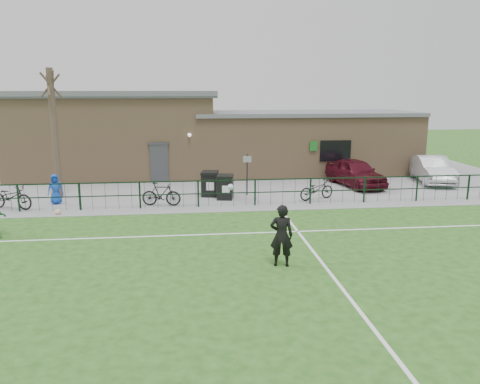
{
  "coord_description": "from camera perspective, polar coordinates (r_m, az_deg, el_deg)",
  "views": [
    {
      "loc": [
        -1.87,
        -11.92,
        5.05
      ],
      "look_at": [
        0.0,
        5.0,
        1.3
      ],
      "focal_mm": 35.0,
      "sensor_mm": 36.0,
      "label": 1
    }
  ],
  "objects": [
    {
      "name": "bare_tree",
      "position": [
        23.34,
        -21.66,
        6.51
      ],
      "size": [
        0.3,
        0.3,
        6.0
      ],
      "primitive_type": "cylinder",
      "color": "#433329",
      "rests_on": "ground"
    },
    {
      "name": "pitch_line_mid",
      "position": [
        16.81,
        0.38,
        -5.05
      ],
      "size": [
        28.0,
        0.1,
        0.01
      ],
      "primitive_type": "cube",
      "color": "white",
      "rests_on": "ground"
    },
    {
      "name": "bicycle_c",
      "position": [
        22.25,
        -26.14,
        -0.52
      ],
      "size": [
        2.17,
        1.4,
        1.08
      ],
      "primitive_type": "imported",
      "rotation": [
        0.0,
        0.0,
        1.2
      ],
      "color": "black",
      "rests_on": "paving_strip"
    },
    {
      "name": "bicycle_e",
      "position": [
        21.99,
        9.31,
        0.32
      ],
      "size": [
        1.95,
        1.28,
        0.97
      ],
      "primitive_type": "imported",
      "rotation": [
        0.0,
        0.0,
        1.95
      ],
      "color": "black",
      "rests_on": "paving_strip"
    },
    {
      "name": "ground",
      "position": [
        13.08,
        2.45,
        -10.3
      ],
      "size": [
        90.0,
        90.0,
        0.0
      ],
      "primitive_type": "plane",
      "color": "#224F17",
      "rests_on": "ground"
    },
    {
      "name": "wheelie_bin_left",
      "position": [
        21.83,
        -1.82,
        0.51
      ],
      "size": [
        0.83,
        0.9,
        1.05
      ],
      "primitive_type": "cube",
      "rotation": [
        0.0,
        0.0,
        -0.18
      ],
      "color": "black",
      "rests_on": "paving_strip"
    },
    {
      "name": "pitch_line_touch",
      "position": [
        20.45,
        -0.86,
        -1.87
      ],
      "size": [
        28.0,
        0.1,
        0.01
      ],
      "primitive_type": "cube",
      "color": "white",
      "rests_on": "ground"
    },
    {
      "name": "ball_ground",
      "position": [
        20.63,
        -21.35,
        -2.29
      ],
      "size": [
        0.23,
        0.23,
        0.23
      ],
      "primitive_type": "sphere",
      "color": "white",
      "rests_on": "ground"
    },
    {
      "name": "bicycle_d",
      "position": [
        20.83,
        -9.58,
        -0.26
      ],
      "size": [
        1.79,
        0.78,
        1.04
      ],
      "primitive_type": "imported",
      "rotation": [
        0.0,
        0.0,
        1.4
      ],
      "color": "black",
      "rests_on": "paving_strip"
    },
    {
      "name": "wheelie_bin_right",
      "position": [
        22.5,
        -3.71,
        0.91
      ],
      "size": [
        0.87,
        0.94,
        1.1
      ],
      "primitive_type": "cube",
      "rotation": [
        0.0,
        0.0,
        -0.18
      ],
      "color": "black",
      "rests_on": "paving_strip"
    },
    {
      "name": "spectator_child",
      "position": [
        22.42,
        -21.58,
        0.33
      ],
      "size": [
        0.74,
        0.57,
        1.35
      ],
      "primitive_type": "imported",
      "rotation": [
        0.0,
        0.0,
        0.24
      ],
      "color": "#1344B4",
      "rests_on": "paving_strip"
    },
    {
      "name": "car_silver",
      "position": [
        27.84,
        22.35,
        2.57
      ],
      "size": [
        2.34,
        4.57,
        1.44
      ],
      "primitive_type": "imported",
      "rotation": [
        0.0,
        0.0,
        -0.2
      ],
      "color": "#A9ABB1",
      "rests_on": "paving_strip"
    },
    {
      "name": "sign_post",
      "position": [
        22.56,
        0.88,
        2.13
      ],
      "size": [
        0.07,
        0.07,
        2.0
      ],
      "primitive_type": "cylinder",
      "rotation": [
        0.0,
        0.0,
        -0.25
      ],
      "color": "black",
      "rests_on": "paving_strip"
    },
    {
      "name": "car_maroon",
      "position": [
        25.53,
        13.87,
        2.34
      ],
      "size": [
        2.49,
        4.48,
        1.44
      ],
      "primitive_type": "imported",
      "rotation": [
        0.0,
        0.0,
        0.2
      ],
      "color": "#460C18",
      "rests_on": "paving_strip"
    },
    {
      "name": "paving_strip",
      "position": [
        25.99,
        -2.06,
        1.23
      ],
      "size": [
        34.0,
        13.0,
        0.02
      ],
      "primitive_type": "cube",
      "color": "gray",
      "rests_on": "ground"
    },
    {
      "name": "clubhouse",
      "position": [
        28.58,
        -4.33,
        6.71
      ],
      "size": [
        24.25,
        5.4,
        4.96
      ],
      "color": "#A07F59",
      "rests_on": "ground"
    },
    {
      "name": "perimeter_fence",
      "position": [
        20.5,
        -0.92,
        -0.12
      ],
      "size": [
        28.0,
        0.1,
        1.2
      ],
      "primitive_type": "cube",
      "color": "black",
      "rests_on": "ground"
    },
    {
      "name": "goalkeeper_kick",
      "position": [
        13.65,
        4.93,
        -5.17
      ],
      "size": [
        1.65,
        3.79,
        1.84
      ],
      "color": "black",
      "rests_on": "ground"
    },
    {
      "name": "pitch_line_perp",
      "position": [
        13.51,
        10.99,
        -9.74
      ],
      "size": [
        0.1,
        16.0,
        0.01
      ],
      "primitive_type": "cube",
      "color": "white",
      "rests_on": "ground"
    }
  ]
}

